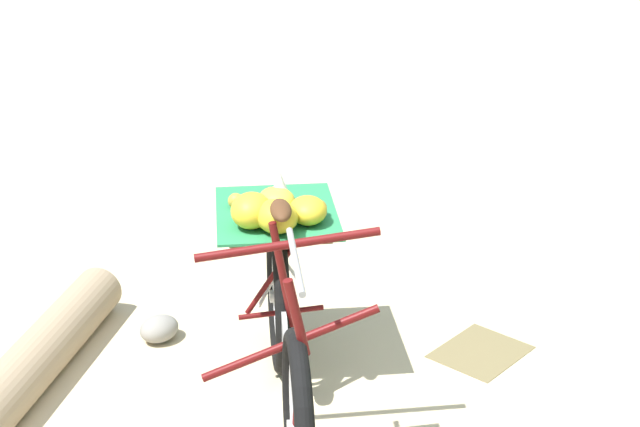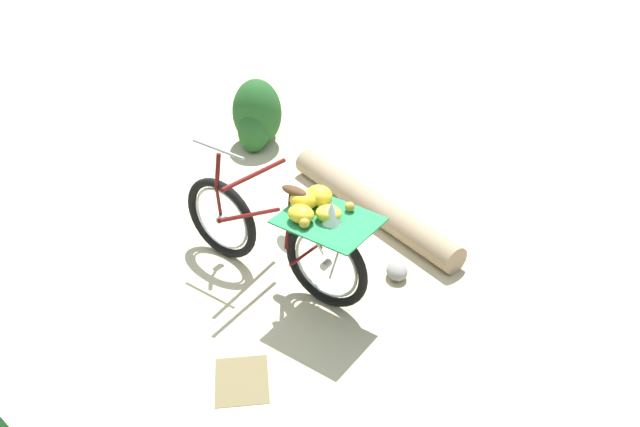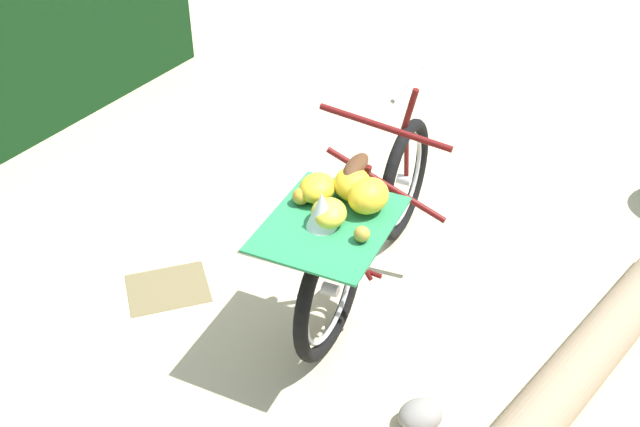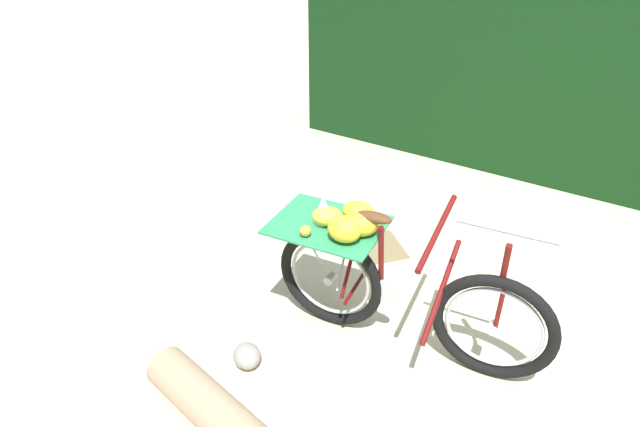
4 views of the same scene
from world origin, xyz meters
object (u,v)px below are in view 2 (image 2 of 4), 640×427
Objects in this scene: fallen_log at (373,206)px; path_stone at (397,271)px; shrub_cluster at (257,116)px; bicycle at (283,232)px.

fallen_log is 0.89m from path_stone.
path_stone is at bearing 2.65° from fallen_log.
shrub_cluster is 3.73× the size of path_stone.
path_stone is (2.47, 1.02, -0.26)m from shrub_cluster.
shrub_cluster is at bearing -45.19° from bicycle.
bicycle is 1.99× the size of shrub_cluster.
path_stone is (0.89, 0.04, -0.06)m from fallen_log.
fallen_log is at bearing -177.35° from path_stone.
fallen_log is 10.15× the size of path_stone.
bicycle reaches higher than fallen_log.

